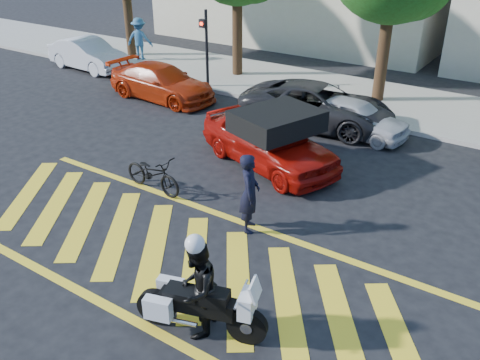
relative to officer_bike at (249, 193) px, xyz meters
The scene contains 14 objects.
ground 2.12m from the officer_bike, 112.19° to the right, with size 90.00×90.00×0.00m, color black.
sidewalk 10.30m from the officer_bike, 94.02° to the left, with size 60.00×5.00×0.15m, color #9E998E.
crosswalk 2.13m from the officer_bike, 113.26° to the right, with size 12.33×4.00×0.01m.
signal_pole 10.80m from the officer_bike, 132.16° to the left, with size 0.28×0.43×3.20m.
officer_bike is the anchor object (origin of this frame).
bicycle 3.13m from the officer_bike, behind, with size 0.65×1.86×0.98m, color black.
police_motorcycle 3.41m from the officer_bike, 72.00° to the right, with size 2.28×1.10×1.03m.
officer_moto 3.37m from the officer_bike, 72.22° to the right, with size 0.89×0.69×1.82m, color black.
red_convertible 3.47m from the officer_bike, 113.66° to the left, with size 1.84×4.58×1.56m, color #970D06.
parked_far_left 15.60m from the officer_bike, 151.52° to the left, with size 1.51×4.32×1.42m, color #B8B9C0.
parked_left 9.98m from the officer_bike, 142.78° to the left, with size 1.87×4.59×1.33m, color #AB260A.
parked_mid_left 6.96m from the officer_bike, 103.46° to the left, with size 2.40×5.21×1.45m, color black.
parked_mid_right 6.71m from the officer_bike, 91.97° to the left, with size 1.43×3.56×1.21m, color silver.
pedestrian_left 15.97m from the officer_bike, 142.29° to the left, with size 1.28×0.74×1.98m, color #32628A.
Camera 1 is at (6.02, -6.57, 6.40)m, focal length 38.00 mm.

